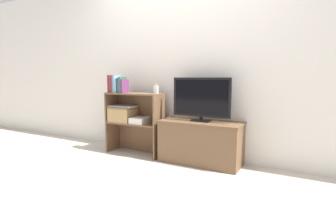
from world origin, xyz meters
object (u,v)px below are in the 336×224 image
object	(u,v)px
book_skyblue	(117,84)
tv_stand	(201,142)
baby_monitor	(156,90)
book_crimson	(113,85)
book_forest	(122,85)
storage_basket_left	(123,113)
tv	(201,98)
book_maroon	(111,84)
book_plum	(125,86)
book_ivory	(118,85)
laptop	(123,106)
book_navy	(120,85)
book_teal	(115,84)
magazine_stack	(141,120)

from	to	relation	value
book_skyblue	tv_stand	bearing A→B (deg)	5.03
book_skyblue	baby_monitor	distance (m)	0.58
book_crimson	book_forest	xyz separation A→B (m)	(0.15, 0.00, -0.00)
storage_basket_left	tv	bearing A→B (deg)	3.31
tv_stand	book_skyblue	world-z (taller)	book_skyblue
book_maroon	book_plum	bearing A→B (deg)	-0.00
book_forest	storage_basket_left	xyz separation A→B (m)	(-0.03, 0.04, -0.38)
baby_monitor	book_ivory	bearing A→B (deg)	-174.56
book_plum	laptop	distance (m)	0.28
tv_stand	baby_monitor	size ratio (longest dim) A/B	7.48
book_maroon	book_navy	distance (m)	0.15
book_forest	storage_basket_left	world-z (taller)	book_forest
book_crimson	book_skyblue	world-z (taller)	book_skyblue
book_navy	book_plum	xyz separation A→B (m)	(0.07, -0.00, -0.01)
book_maroon	laptop	world-z (taller)	book_maroon
book_maroon	book_forest	xyz separation A→B (m)	(0.19, 0.00, -0.01)
book_teal	baby_monitor	size ratio (longest dim) A/B	1.72
book_forest	baby_monitor	size ratio (longest dim) A/B	1.59
book_crimson	storage_basket_left	world-z (taller)	book_crimson
book_crimson	baby_monitor	world-z (taller)	book_crimson
storage_basket_left	tv_stand	bearing A→B (deg)	3.40
book_crimson	book_skyblue	bearing A→B (deg)	0.00
book_plum	baby_monitor	distance (m)	0.45
book_forest	book_teal	bearing A→B (deg)	180.00
book_crimson	book_maroon	bearing A→B (deg)	180.00
book_plum	book_forest	bearing A→B (deg)	180.00
tv	storage_basket_left	xyz separation A→B (m)	(-1.09, -0.06, -0.24)
book_maroon	book_ivory	size ratio (longest dim) A/B	1.23
book_crimson	book_navy	xyz separation A→B (m)	(0.11, 0.00, -0.01)
baby_monitor	book_teal	bearing A→B (deg)	-175.07
book_skyblue	book_forest	world-z (taller)	book_skyblue
book_maroon	book_navy	bearing A→B (deg)	0.00
book_teal	book_ivory	xyz separation A→B (m)	(0.06, 0.00, -0.02)
book_forest	book_navy	bearing A→B (deg)	180.00
book_crimson	laptop	world-z (taller)	book_crimson
baby_monitor	magazine_stack	distance (m)	0.46
tv	book_plum	bearing A→B (deg)	-174.41
baby_monitor	storage_basket_left	xyz separation A→B (m)	(-0.51, -0.02, -0.33)
tv_stand	book_ivory	bearing A→B (deg)	-174.84
tv	book_forest	size ratio (longest dim) A/B	3.38
tv_stand	book_navy	size ratio (longest dim) A/B	5.08
baby_monitor	magazine_stack	size ratio (longest dim) A/B	0.50
baby_monitor	book_forest	bearing A→B (deg)	-173.81
book_plum	laptop	world-z (taller)	book_plum
book_maroon	book_ivory	world-z (taller)	book_maroon
book_crimson	magazine_stack	world-z (taller)	book_crimson
book_crimson	book_navy	distance (m)	0.11
book_ivory	book_maroon	bearing A→B (deg)	180.00
tv	book_navy	xyz separation A→B (m)	(-1.10, -0.10, 0.13)
book_skyblue	laptop	distance (m)	0.31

